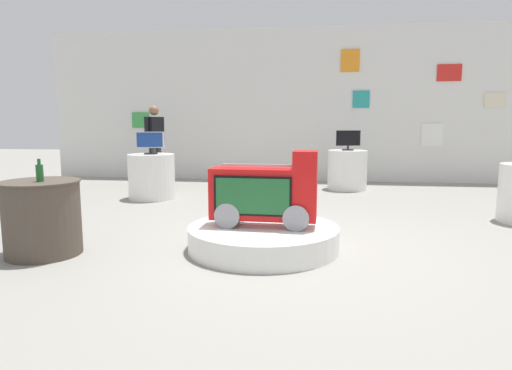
% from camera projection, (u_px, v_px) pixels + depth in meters
% --- Properties ---
extents(ground_plane, '(30.00, 30.00, 0.00)m').
position_uv_depth(ground_plane, '(285.00, 245.00, 4.66)').
color(ground_plane, gray).
extents(back_wall_display, '(11.52, 0.13, 3.32)m').
position_uv_depth(back_wall_display, '(303.00, 105.00, 9.64)').
color(back_wall_display, silver).
rests_on(back_wall_display, ground).
extents(main_display_pedestal, '(1.54, 1.54, 0.24)m').
position_uv_depth(main_display_pedestal, '(263.00, 238.00, 4.51)').
color(main_display_pedestal, white).
rests_on(main_display_pedestal, ground).
extents(novelty_firetruck_tv, '(1.08, 0.38, 0.78)m').
position_uv_depth(novelty_firetruck_tv, '(265.00, 196.00, 4.44)').
color(novelty_firetruck_tv, gray).
rests_on(novelty_firetruck_tv, main_display_pedestal).
extents(display_pedestal_left_rear, '(0.78, 0.78, 0.76)m').
position_uv_depth(display_pedestal_left_rear, '(152.00, 176.00, 7.49)').
color(display_pedestal_left_rear, white).
rests_on(display_pedestal_left_rear, ground).
extents(tv_on_left_rear, '(0.45, 0.23, 0.38)m').
position_uv_depth(tv_on_left_rear, '(150.00, 142.00, 7.40)').
color(tv_on_left_rear, black).
rests_on(tv_on_left_rear, display_pedestal_left_rear).
extents(display_pedestal_center_rear, '(0.75, 0.75, 0.76)m').
position_uv_depth(display_pedestal_center_rear, '(347.00, 170.00, 8.50)').
color(display_pedestal_center_rear, white).
rests_on(display_pedestal_center_rear, ground).
extents(tv_on_center_rear, '(0.46, 0.22, 0.38)m').
position_uv_depth(tv_on_center_rear, '(348.00, 140.00, 8.41)').
color(tv_on_center_rear, black).
rests_on(tv_on_center_rear, display_pedestal_center_rear).
extents(side_table_round, '(0.74, 0.74, 0.73)m').
position_uv_depth(side_table_round, '(42.00, 217.00, 4.30)').
color(side_table_round, '#4C4238').
rests_on(side_table_round, ground).
extents(bottle_on_side_table, '(0.07, 0.07, 0.22)m').
position_uv_depth(bottle_on_side_table, '(40.00, 172.00, 4.18)').
color(bottle_on_side_table, '#195926').
rests_on(bottle_on_side_table, side_table_round).
extents(shopper_browsing_near_truck, '(0.31, 0.54, 1.63)m').
position_uv_depth(shopper_browsing_near_truck, '(155.00, 139.00, 8.96)').
color(shopper_browsing_near_truck, '#38332D').
rests_on(shopper_browsing_near_truck, ground).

